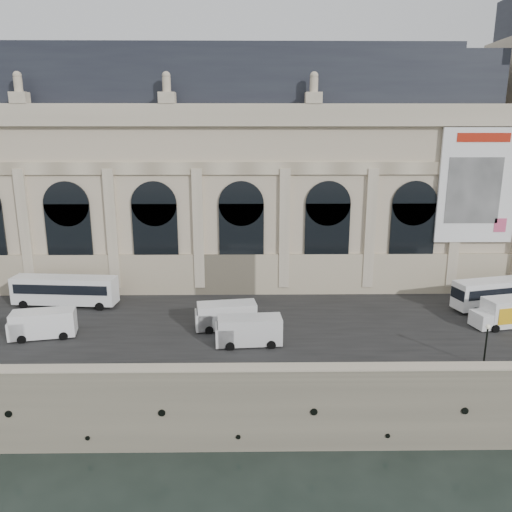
{
  "coord_description": "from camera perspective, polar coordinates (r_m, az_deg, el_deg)",
  "views": [
    {
      "loc": [
        -3.03,
        -35.11,
        25.21
      ],
      "look_at": [
        -2.3,
        22.0,
        10.74
      ],
      "focal_mm": 35.0,
      "sensor_mm": 36.0,
      "label": 1
    }
  ],
  "objects": [
    {
      "name": "van_b",
      "position": [
        46.09,
        -1.19,
        -8.56
      ],
      "size": [
        6.19,
        2.86,
        2.69
      ],
      "color": "silver",
      "rests_on": "quay"
    },
    {
      "name": "museum",
      "position": [
        66.26,
        -3.32,
        9.44
      ],
      "size": [
        69.0,
        18.7,
        29.1
      ],
      "color": "beige",
      "rests_on": "quay"
    },
    {
      "name": "box_truck",
      "position": [
        56.32,
        27.02,
        -5.73
      ],
      "size": [
        7.72,
        3.92,
        2.98
      ],
      "color": "white",
      "rests_on": "quay"
    },
    {
      "name": "bus_right",
      "position": [
        61.21,
        26.37,
        -3.74
      ],
      "size": [
        11.77,
        5.11,
        3.4
      ],
      "color": "white",
      "rests_on": "quay"
    },
    {
      "name": "quay",
      "position": [
        73.6,
        1.66,
        -3.36
      ],
      "size": [
        160.0,
        70.0,
        6.0
      ],
      "primitive_type": "cube",
      "color": "gray",
      "rests_on": "ground"
    },
    {
      "name": "van_c",
      "position": [
        49.72,
        -3.78,
        -6.85
      ],
      "size": [
        6.26,
        3.15,
        2.67
      ],
      "color": "white",
      "rests_on": "quay"
    },
    {
      "name": "lamp_right",
      "position": [
        45.86,
        24.77,
        -9.35
      ],
      "size": [
        0.39,
        0.39,
        3.82
      ],
      "color": "black",
      "rests_on": "quay"
    },
    {
      "name": "bus_left",
      "position": [
        59.61,
        -21.01,
        -3.64
      ],
      "size": [
        11.72,
        3.49,
        3.4
      ],
      "color": "white",
      "rests_on": "quay"
    },
    {
      "name": "van_a",
      "position": [
        51.85,
        -23.48,
        -7.17
      ],
      "size": [
        6.27,
        3.37,
        2.65
      ],
      "color": "white",
      "rests_on": "quay"
    },
    {
      "name": "street",
      "position": [
        52.81,
        2.63,
        -7.1
      ],
      "size": [
        160.0,
        24.0,
        0.06
      ],
      "primitive_type": "cube",
      "color": "#2D2D2D",
      "rests_on": "quay"
    },
    {
      "name": "ground",
      "position": [
        43.33,
        3.67,
        -21.4
      ],
      "size": [
        260.0,
        260.0,
        0.0
      ],
      "primitive_type": "plane",
      "color": "black",
      "rests_on": "ground"
    },
    {
      "name": "parapet",
      "position": [
        40.37,
        3.76,
        -13.24
      ],
      "size": [
        160.0,
        1.4,
        1.21
      ],
      "color": "gray",
      "rests_on": "quay"
    }
  ]
}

